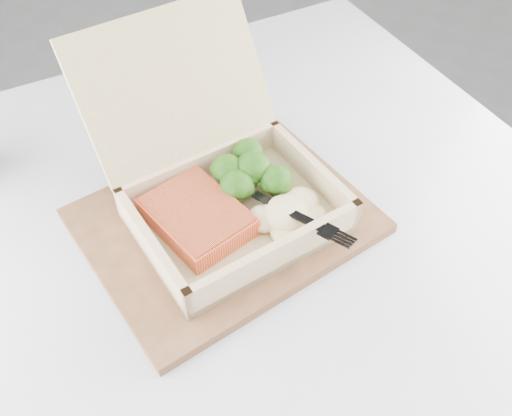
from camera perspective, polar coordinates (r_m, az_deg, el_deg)
name	(u,v)px	position (r m, az deg, el deg)	size (l,w,h in m)	color
floor	(387,246)	(1.68, 12.97, -3.69)	(4.00, 4.00, 0.00)	gray
cafe_table	(244,326)	(0.84, -1.19, -11.76)	(1.01, 1.01, 0.76)	black
serving_tray	(225,221)	(0.69, -3.11, -1.27)	(0.32, 0.26, 0.01)	brown
takeout_container	(215,170)	(0.67, -4.08, 3.78)	(0.29, 0.32, 0.19)	tan
salmon_fillet	(197,217)	(0.66, -5.92, -0.91)	(0.09, 0.12, 0.02)	#FF5831
broccoli_pile	(253,173)	(0.69, -0.28, 3.49)	(0.11, 0.11, 0.04)	#346A17
mashed_potatoes	(286,214)	(0.66, 3.03, -0.58)	(0.09, 0.08, 0.03)	#D4C289
plastic_fork	(275,203)	(0.65, 1.90, 0.53)	(0.09, 0.13, 0.02)	black
receipt	(196,128)	(0.83, -6.06, 7.98)	(0.07, 0.14, 0.00)	white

